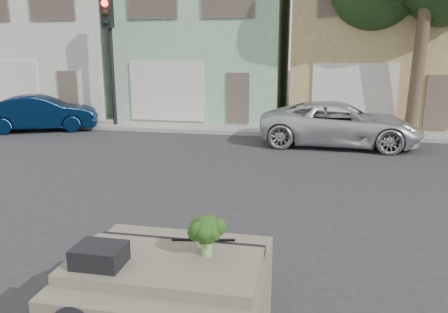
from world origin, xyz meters
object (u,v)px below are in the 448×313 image
(navy_sedan, at_px, (43,131))
(broccoli, at_px, (206,235))
(silver_pickup, at_px, (338,145))
(traffic_signal, at_px, (111,65))

(navy_sedan, relative_size, broccoli, 9.64)
(silver_pickup, bearing_deg, navy_sedan, 90.34)
(navy_sedan, distance_m, silver_pickup, 11.43)
(silver_pickup, height_order, broccoli, broccoli)
(silver_pickup, relative_size, broccoli, 11.93)
(traffic_signal, distance_m, broccoli, 14.28)
(navy_sedan, bearing_deg, broccoli, -163.93)
(silver_pickup, bearing_deg, broccoli, 172.65)
(silver_pickup, distance_m, traffic_signal, 9.32)
(traffic_signal, bearing_deg, broccoli, -61.02)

